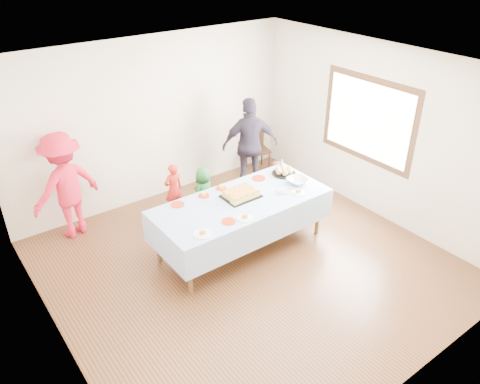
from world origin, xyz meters
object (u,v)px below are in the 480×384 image
object	(u,v)px
birthday_cake	(241,194)
dining_chair	(256,145)
party_table	(241,204)
adult_left	(66,186)

from	to	relation	value
birthday_cake	dining_chair	distance (m)	2.51
party_table	dining_chair	bearing A→B (deg)	46.78
birthday_cake	dining_chair	world-z (taller)	dining_chair
birthday_cake	dining_chair	bearing A→B (deg)	46.35
party_table	birthday_cake	bearing A→B (deg)	58.05
adult_left	party_table	bearing A→B (deg)	121.19
dining_chair	adult_left	world-z (taller)	adult_left
dining_chair	adult_left	xyz separation A→B (m)	(-3.60, -0.07, 0.32)
party_table	dining_chair	distance (m)	2.59
party_table	birthday_cake	distance (m)	0.14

